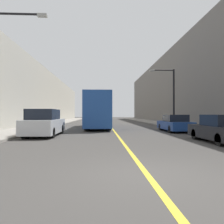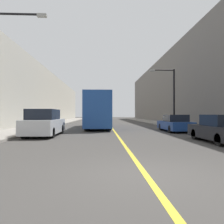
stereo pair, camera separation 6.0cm
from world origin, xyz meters
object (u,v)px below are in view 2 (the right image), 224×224
Objects in this scene: car_right_mid at (175,124)px; car_right_near at (220,130)px; street_lamp_left at (2,66)px; parked_suv_left at (44,124)px; street_lamp_right at (171,93)px; bus at (98,111)px.

car_right_near is at bearing -89.82° from car_right_mid.
street_lamp_left is at bearing 177.74° from car_right_near.
street_lamp_left reaches higher than car_right_near.
parked_suv_left is 0.80× the size of street_lamp_right.
car_right_near is (10.34, -3.95, -0.19)m from parked_suv_left.
street_lamp_left reaches higher than bus.
bus is at bearing 176.24° from street_lamp_right.
street_lamp_right is at bearing 75.44° from car_right_mid.
car_right_near reaches higher than car_right_mid.
parked_suv_left is 1.05× the size of car_right_mid.
car_right_mid is at bearing 30.24° from street_lamp_left.
parked_suv_left is (-3.63, -8.42, -1.02)m from bus.
street_lamp_right reaches higher than parked_suv_left.
parked_suv_left reaches higher than car_right_mid.
bus reaches higher than car_right_near.
bus reaches higher than car_right_mid.
street_lamp_left is (-11.64, -6.79, 3.44)m from car_right_mid.
bus reaches higher than parked_suv_left.
car_right_mid is 0.76× the size of street_lamp_right.
car_right_mid is 5.68m from street_lamp_right.
street_lamp_right is (12.84, 11.38, -0.32)m from street_lamp_left.
street_lamp_left is (-1.33, -3.49, 3.24)m from parked_suv_left.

